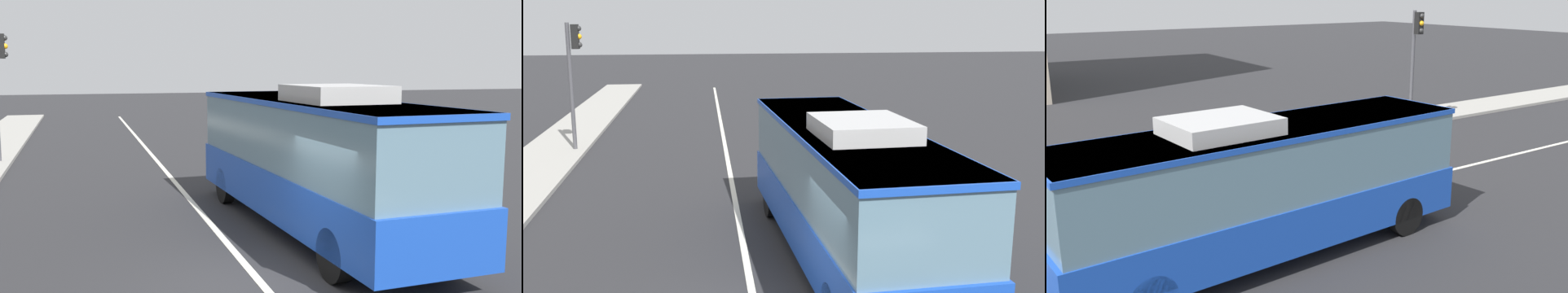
# 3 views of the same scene
# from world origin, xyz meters

# --- Properties ---
(ground_plane) EXTENTS (160.00, 160.00, 0.00)m
(ground_plane) POSITION_xyz_m (0.00, 0.00, 0.00)
(ground_plane) COLOR #28282B
(sidewalk_kerb) EXTENTS (80.00, 2.65, 0.14)m
(sidewalk_kerb) POSITION_xyz_m (0.00, 6.95, 0.07)
(sidewalk_kerb) COLOR #9E9B93
(sidewalk_kerb) RESTS_ON ground_plane
(lane_centre_line) EXTENTS (76.00, 0.16, 0.01)m
(lane_centre_line) POSITION_xyz_m (0.00, 0.00, 0.01)
(lane_centre_line) COLOR silver
(lane_centre_line) RESTS_ON ground_plane
(transit_bus) EXTENTS (10.12, 3.05, 3.46)m
(transit_bus) POSITION_xyz_m (3.11, -2.21, 1.81)
(transit_bus) COLOR #1947B7
(transit_bus) RESTS_ON ground_plane
(traffic_light_mid_block) EXTENTS (0.33, 0.62, 5.20)m
(traffic_light_mid_block) POSITION_xyz_m (15.73, 5.94, 3.56)
(traffic_light_mid_block) COLOR #47474C
(traffic_light_mid_block) RESTS_ON ground_plane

